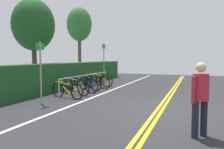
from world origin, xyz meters
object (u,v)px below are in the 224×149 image
at_px(sign_post_far, 104,60).
at_px(pedestrian, 200,95).
at_px(bicycle_0, 67,90).
at_px(tree_mid, 33,25).
at_px(bicycle_1, 75,86).
at_px(bicycle_5, 99,80).
at_px(bicycle_4, 97,82).
at_px(bicycle_3, 89,83).
at_px(bike_rack, 87,79).
at_px(bicycle_2, 82,85).
at_px(sign_post_near, 41,66).
at_px(tree_far_right, 79,25).

bearing_deg(sign_post_far, pedestrian, -144.62).
xyz_separation_m(bicycle_0, tree_mid, (2.23, 3.53, 3.12)).
bearing_deg(bicycle_1, bicycle_5, 2.46).
bearing_deg(bicycle_4, bicycle_3, 173.06).
xyz_separation_m(bicycle_5, tree_mid, (-1.46, 3.31, 3.07)).
bearing_deg(sign_post_far, bicycle_4, -169.86).
xyz_separation_m(bicycle_4, bicycle_5, (0.68, 0.16, 0.03)).
xyz_separation_m(bicycle_0, bicycle_3, (2.24, 0.16, 0.05)).
height_order(bike_rack, tree_mid, tree_mid).
height_order(bicycle_0, bicycle_3, bicycle_3).
xyz_separation_m(bicycle_5, sign_post_far, (1.04, 0.15, 1.13)).
bearing_deg(bicycle_4, sign_post_far, 10.14).
height_order(bicycle_2, bicycle_4, bicycle_2).
distance_m(bike_rack, bicycle_2, 0.50).
bearing_deg(bicycle_0, sign_post_near, 169.32).
bearing_deg(sign_post_near, sign_post_far, 1.25).
distance_m(bicycle_1, bicycle_4, 2.18).
relative_size(bicycle_5, tree_mid, 0.36).
bearing_deg(bicycle_0, tree_far_right, 26.14).
bearing_deg(tree_mid, bicycle_0, -122.25).
relative_size(bicycle_1, tree_far_right, 0.30).
relative_size(sign_post_near, tree_far_right, 0.39).
bearing_deg(bicycle_2, bicycle_1, -180.00).
height_order(bicycle_2, pedestrian, pedestrian).
relative_size(bicycle_2, sign_post_near, 0.80).
xyz_separation_m(bicycle_1, pedestrian, (-3.64, -5.09, 0.52)).
height_order(bicycle_5, tree_far_right, tree_far_right).
bearing_deg(bicycle_2, pedestrian, -130.17).
relative_size(bicycle_3, bicycle_4, 1.01).
bearing_deg(bicycle_2, bicycle_4, -1.27).
bearing_deg(tree_mid, bicycle_3, -89.83).
height_order(bike_rack, bicycle_2, bike_rack).
distance_m(bicycle_1, bicycle_3, 1.42).
height_order(bicycle_1, bicycle_5, bicycle_1).
relative_size(bicycle_3, pedestrian, 1.07).
bearing_deg(bike_rack, tree_mid, 84.46).
distance_m(bike_rack, bicycle_5, 1.81).
distance_m(bicycle_1, sign_post_far, 4.08).
distance_m(bicycle_3, tree_far_right, 8.18).
relative_size(bicycle_0, tree_far_right, 0.29).
relative_size(pedestrian, tree_mid, 0.32).
distance_m(bicycle_0, pedestrian, 5.76).
distance_m(bicycle_2, bicycle_3, 0.77).
relative_size(bicycle_2, tree_far_right, 0.31).
relative_size(bicycle_1, tree_mid, 0.35).
xyz_separation_m(bike_rack, bicycle_4, (1.11, -0.01, -0.28)).
bearing_deg(bicycle_5, bicycle_2, -176.81).
xyz_separation_m(bicycle_2, bicycle_5, (2.21, 0.12, 0.01)).
xyz_separation_m(sign_post_far, tree_far_right, (3.52, 3.67, 2.83)).
xyz_separation_m(bicycle_4, tree_far_right, (5.25, 3.98, 3.99)).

